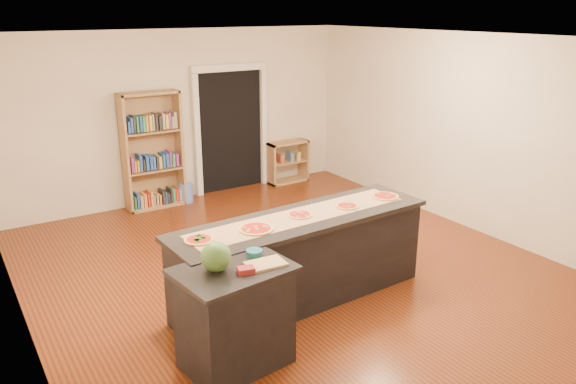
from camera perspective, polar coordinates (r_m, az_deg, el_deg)
room at (r=6.49m, az=0.95°, el=2.89°), size 6.00×7.00×2.80m
doorway at (r=9.89m, az=-5.85°, el=7.01°), size 1.40×0.09×2.21m
kitchen_island at (r=6.20m, az=1.39°, el=-6.78°), size 2.99×0.81×0.99m
side_counter at (r=5.15m, az=-5.43°, el=-12.51°), size 0.98×0.72×0.97m
bookshelf at (r=9.22m, az=-13.59°, el=4.09°), size 0.94×0.33×1.88m
low_shelf at (r=10.44m, az=-0.06°, el=3.10°), size 0.77×0.33×0.77m
waste_bin at (r=9.54m, az=-10.29°, el=-0.08°), size 0.22×0.22×0.33m
kraft_paper at (r=6.02m, az=1.29°, el=-2.46°), size 2.61×0.58×0.00m
watermelon at (r=4.83m, az=-7.33°, el=-6.53°), size 0.26×0.26×0.26m
cutting_board at (r=4.95m, az=-2.29°, el=-7.31°), size 0.36×0.25×0.02m
package_red at (r=4.82m, az=-4.30°, el=-7.93°), size 0.16×0.13×0.05m
package_teal at (r=5.12m, az=-3.45°, el=-6.20°), size 0.15×0.15×0.06m
pizza_a at (r=5.47m, az=-9.04°, el=-4.80°), size 0.30×0.30×0.02m
pizza_b at (r=5.67m, az=-3.26°, el=-3.74°), size 0.35×0.35×0.02m
pizza_c at (r=6.03m, az=1.20°, el=-2.32°), size 0.28×0.28×0.02m
pizza_d at (r=6.32m, az=6.01°, el=-1.43°), size 0.28×0.28×0.02m
pizza_e at (r=6.71m, az=9.86°, el=-0.42°), size 0.32×0.32×0.02m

